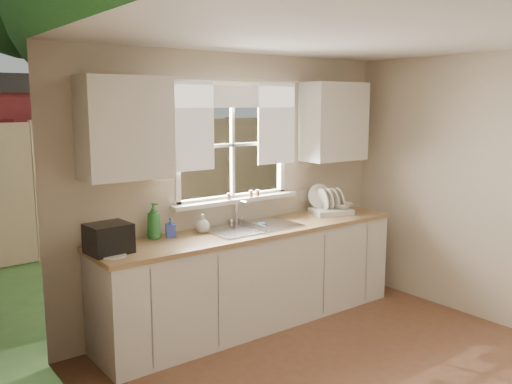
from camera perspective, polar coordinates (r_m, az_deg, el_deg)
room_walls at (r=3.69m, az=16.39°, el=-3.67°), size 3.62×4.02×2.50m
ceiling at (r=3.66m, az=16.49°, el=16.14°), size 3.60×4.00×0.02m
window at (r=5.12m, az=-2.38°, el=3.11°), size 1.38×0.16×1.06m
curtains at (r=5.05m, az=-2.08°, el=8.12°), size 1.50×0.03×0.81m
base_cabinets at (r=5.10m, az=-0.21°, el=-9.04°), size 3.00×0.62×0.87m
countertop at (r=4.97m, az=-0.21°, el=-4.05°), size 3.04×0.65×0.04m
upper_cabinet_left at (r=4.38m, az=-13.58°, el=6.57°), size 0.70×0.33×0.80m
upper_cabinet_right at (r=5.71m, az=8.22°, el=7.33°), size 0.70×0.33×0.80m
wall_outlet at (r=5.71m, az=4.99°, el=-0.37°), size 0.08×0.01×0.12m
sill_jars at (r=5.18m, az=-1.06°, el=-0.24°), size 0.38×0.04×0.06m
backyard at (r=11.24m, az=-19.68°, el=16.10°), size 20.00×10.00×6.13m
sink at (r=5.01m, az=-0.43°, el=-4.56°), size 0.88×0.52×0.40m
dish_rack at (r=5.65m, az=7.81°, el=-1.48°), size 0.47×0.41×0.30m
bowl at (r=5.69m, az=8.94°, el=-1.42°), size 0.22×0.22×0.05m
soap_bottle_a at (r=4.64m, az=-10.72°, el=-3.00°), size 0.15×0.15×0.31m
soap_bottle_b at (r=4.67m, az=-8.99°, el=-3.71°), size 0.10×0.10×0.17m
soap_bottle_c at (r=4.81m, az=-5.66°, el=-3.30°), size 0.15×0.15×0.16m
saucer at (r=4.20m, az=-14.73°, el=-6.52°), size 0.18×0.18×0.01m
cup at (r=4.26m, az=-15.12°, el=-5.74°), size 0.14×0.14×0.10m
black_appliance at (r=4.29m, az=-15.26°, el=-4.73°), size 0.33×0.29×0.23m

